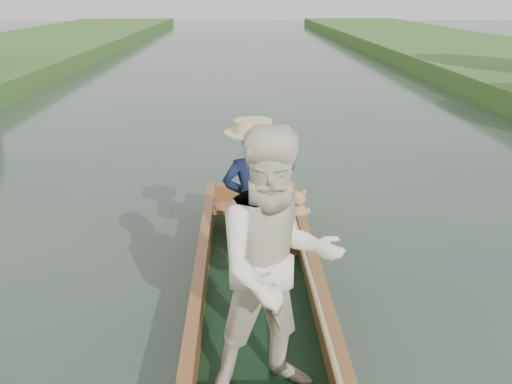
{
  "coord_description": "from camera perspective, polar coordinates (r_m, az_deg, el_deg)",
  "views": [
    {
      "loc": [
        -0.16,
        -4.42,
        2.7
      ],
      "look_at": [
        0.0,
        0.6,
        0.95
      ],
      "focal_mm": 40.0,
      "sensor_mm": 36.0,
      "label": 1
    }
  ],
  "objects": [
    {
      "name": "ground",
      "position": [
        5.18,
        0.21,
        -12.21
      ],
      "size": [
        120.0,
        120.0,
        0.0
      ],
      "primitive_type": "plane",
      "color": "#283D30",
      "rests_on": "ground"
    },
    {
      "name": "trees_far",
      "position": [
        12.71,
        -3.21,
        17.71
      ],
      "size": [
        22.85,
        13.81,
        4.25
      ],
      "color": "#47331E",
      "rests_on": "ground"
    },
    {
      "name": "punt",
      "position": [
        4.56,
        1.03,
        -7.25
      ],
      "size": [
        1.18,
        5.0,
        1.96
      ],
      "color": "black",
      "rests_on": "ground"
    }
  ]
}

